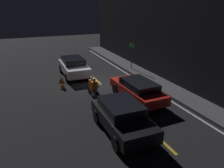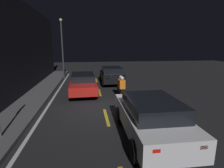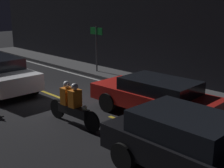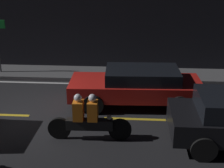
{
  "view_description": "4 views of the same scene",
  "coord_description": "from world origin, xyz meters",
  "views": [
    {
      "loc": [
        14.75,
        -5.32,
        5.83
      ],
      "look_at": [
        3.15,
        -0.43,
        1.17
      ],
      "focal_mm": 35.0,
      "sensor_mm": 36.0,
      "label": 1
    },
    {
      "loc": [
        -8.65,
        0.81,
        3.27
      ],
      "look_at": [
        1.18,
        -0.57,
        1.1
      ],
      "focal_mm": 28.0,
      "sensor_mm": 36.0,
      "label": 2
    },
    {
      "loc": [
        9.78,
        -6.99,
        3.91
      ],
      "look_at": [
        2.72,
        -0.09,
        1.22
      ],
      "focal_mm": 50.0,
      "sensor_mm": 36.0,
      "label": 3
    },
    {
      "loc": [
        3.38,
        -9.05,
        4.7
      ],
      "look_at": [
        2.77,
        -0.19,
        1.28
      ],
      "focal_mm": 50.0,
      "sensor_mm": 36.0,
      "label": 4
    }
  ],
  "objects": [
    {
      "name": "traffic_cone_near",
      "position": [
        -1.62,
        -2.73,
        0.28
      ],
      "size": [
        0.49,
        0.49,
        0.57
      ],
      "color": "black",
      "rests_on": "ground"
    },
    {
      "name": "lane_dash_c",
      "position": [
        -1.0,
        0.0,
        0.0
      ],
      "size": [
        2.0,
        0.14,
        0.01
      ],
      "color": "gold",
      "rests_on": "ground"
    },
    {
      "name": "lane_dash_b",
      "position": [
        -5.5,
        0.0,
        0.0
      ],
      "size": [
        2.0,
        0.14,
        0.01
      ],
      "color": "gold",
      "rests_on": "ground"
    },
    {
      "name": "van_black",
      "position": [
        6.44,
        -1.29,
        0.79
      ],
      "size": [
        4.1,
        1.98,
        1.46
      ],
      "rotation": [
        0.0,
        0.0,
        -0.01
      ],
      "color": "black",
      "rests_on": "ground"
    },
    {
      "name": "ground_plane",
      "position": [
        0.0,
        0.0,
        0.0
      ],
      "size": [
        56.0,
        56.0,
        0.0
      ],
      "primitive_type": "plane",
      "color": "black"
    },
    {
      "name": "sedan_white",
      "position": [
        -3.05,
        -1.36,
        0.81
      ],
      "size": [
        4.4,
        2.03,
        1.5
      ],
      "rotation": [
        0.0,
        0.0,
        -0.01
      ],
      "color": "silver",
      "rests_on": "ground"
    },
    {
      "name": "taxi_red",
      "position": [
        3.56,
        1.16,
        0.74
      ],
      "size": [
        4.62,
        1.98,
        1.33
      ],
      "rotation": [
        0.0,
        0.0,
        3.18
      ],
      "color": "red",
      "rests_on": "ground"
    },
    {
      "name": "lane_dash_e",
      "position": [
        8.0,
        0.0,
        0.0
      ],
      "size": [
        2.0,
        0.14,
        0.01
      ],
      "color": "gold",
      "rests_on": "ground"
    },
    {
      "name": "lane_dash_a",
      "position": [
        -10.0,
        0.0,
        0.0
      ],
      "size": [
        2.0,
        0.14,
        0.01
      ],
      "color": "gold",
      "rests_on": "ground"
    },
    {
      "name": "raised_curb",
      "position": [
        0.0,
        4.14,
        0.08
      ],
      "size": [
        28.0,
        1.69,
        0.15
      ],
      "color": "#4C4C4F",
      "rests_on": "ground"
    },
    {
      "name": "motorcycle",
      "position": [
        2.15,
        -1.32,
        0.65
      ],
      "size": [
        2.38,
        0.38,
        1.4
      ],
      "rotation": [
        0.0,
        0.0,
        0.03
      ],
      "color": "black",
      "rests_on": "ground"
    },
    {
      "name": "lane_dash_d",
      "position": [
        3.5,
        0.0,
        0.0
      ],
      "size": [
        2.0,
        0.14,
        0.01
      ],
      "color": "gold",
      "rests_on": "ground"
    },
    {
      "name": "traffic_cone_mid",
      "position": [
        -0.27,
        -2.87,
        0.28
      ],
      "size": [
        0.48,
        0.48,
        0.58
      ],
      "color": "black",
      "rests_on": "ground"
    },
    {
      "name": "lane_solid_kerb",
      "position": [
        0.0,
        3.05,
        0.0
      ],
      "size": [
        25.2,
        0.14,
        0.01
      ],
      "color": "silver",
      "rests_on": "ground"
    },
    {
      "name": "building_front",
      "position": [
        0.0,
        5.14,
        3.11
      ],
      "size": [
        28.0,
        0.3,
        6.23
      ],
      "color": "black",
      "rests_on": "ground"
    },
    {
      "name": "shop_sign",
      "position": [
        -2.55,
        3.92,
        1.84
      ],
      "size": [
        0.9,
        0.08,
        2.4
      ],
      "color": "#4C4C51",
      "rests_on": "raised_curb"
    }
  ]
}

